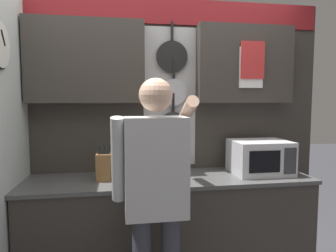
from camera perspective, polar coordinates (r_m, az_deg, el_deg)
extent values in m
cube|color=#38332D|center=(2.59, 0.38, -19.87)|extent=(2.24, 0.56, 0.88)
cube|color=#4C4C4C|center=(2.43, 0.39, -10.07)|extent=(2.27, 0.59, 0.03)
cube|color=#38332D|center=(2.67, -0.69, -2.23)|extent=(2.84, 0.04, 2.39)
cube|color=maroon|center=(2.72, -0.62, 21.02)|extent=(2.80, 0.02, 0.22)
cube|color=#38332D|center=(2.55, -15.34, 11.79)|extent=(0.93, 0.16, 0.67)
cube|color=#38332D|center=(2.76, 14.34, 11.28)|extent=(0.85, 0.16, 0.67)
cube|color=#B2B2B2|center=(2.63, 0.33, 5.50)|extent=(0.46, 0.01, 1.20)
cylinder|color=black|center=(2.63, 0.77, 13.05)|extent=(0.27, 0.02, 0.27)
cube|color=black|center=(2.66, 0.80, 17.64)|extent=(0.02, 0.02, 0.16)
cylinder|color=#B7B7BC|center=(2.61, 1.08, 6.46)|extent=(0.23, 0.02, 0.23)
cube|color=black|center=(2.61, 1.11, 10.84)|extent=(0.02, 0.02, 0.16)
cylinder|color=#2D2D33|center=(2.61, 0.96, 0.13)|extent=(0.24, 0.02, 0.24)
cube|color=black|center=(2.60, 0.99, 4.48)|extent=(0.02, 0.02, 0.16)
cylinder|color=red|center=(2.61, -2.20, -2.63)|extent=(0.01, 0.01, 0.24)
ellipsoid|color=red|center=(2.63, -2.19, -5.55)|extent=(0.06, 0.01, 0.05)
cylinder|color=silver|center=(2.62, -0.45, -2.42)|extent=(0.01, 0.01, 0.22)
ellipsoid|color=silver|center=(2.64, -0.45, -5.14)|extent=(0.05, 0.01, 0.05)
cylinder|color=silver|center=(2.63, 1.28, -2.02)|extent=(0.01, 0.01, 0.19)
ellipsoid|color=silver|center=(2.64, 1.28, -4.36)|extent=(0.05, 0.01, 0.05)
cylinder|color=silver|center=(2.65, 3.00, -2.49)|extent=(0.01, 0.01, 0.23)
ellipsoid|color=silver|center=(2.67, 2.98, -5.28)|extent=(0.05, 0.01, 0.04)
cube|color=white|center=(2.68, 15.56, 10.68)|extent=(0.21, 0.02, 0.34)
cube|color=red|center=(2.68, 15.82, 11.99)|extent=(0.21, 0.02, 0.31)
cylinder|color=white|center=(2.19, -29.36, 13.42)|extent=(0.02, 0.29, 0.29)
cube|color=black|center=(2.22, -28.89, 14.48)|extent=(0.01, 0.06, 0.09)
cube|color=silver|center=(2.64, 17.07, -5.66)|extent=(0.46, 0.38, 0.28)
cube|color=black|center=(2.45, 17.98, -6.51)|extent=(0.26, 0.01, 0.17)
cube|color=#333338|center=(2.56, 22.26, -6.17)|extent=(0.10, 0.01, 0.21)
cube|color=brown|center=(2.38, -12.05, -7.57)|extent=(0.12, 0.16, 0.21)
cylinder|color=black|center=(2.33, -13.08, -4.54)|extent=(0.02, 0.03, 0.06)
cylinder|color=black|center=(2.33, -12.77, -4.69)|extent=(0.02, 0.03, 0.05)
cylinder|color=black|center=(2.33, -12.46, -4.61)|extent=(0.02, 0.03, 0.06)
cylinder|color=black|center=(2.32, -12.15, -4.51)|extent=(0.02, 0.03, 0.06)
cylinder|color=black|center=(2.32, -11.84, -4.58)|extent=(0.02, 0.03, 0.06)
cylinder|color=black|center=(2.32, -11.53, -4.33)|extent=(0.02, 0.03, 0.08)
cylinder|color=black|center=(2.32, -11.22, -4.35)|extent=(0.02, 0.03, 0.08)
cylinder|color=white|center=(2.39, -6.71, -8.49)|extent=(0.10, 0.10, 0.12)
cylinder|color=silver|center=(2.38, -7.15, -6.53)|extent=(0.05, 0.03, 0.19)
cylinder|color=silver|center=(2.35, -6.84, -5.34)|extent=(0.02, 0.02, 0.30)
cylinder|color=tan|center=(2.38, -6.46, -6.09)|extent=(0.06, 0.04, 0.22)
cylinder|color=tan|center=(2.38, -6.14, -6.61)|extent=(0.05, 0.02, 0.18)
cylinder|color=tan|center=(2.35, -6.52, -6.10)|extent=(0.01, 0.06, 0.23)
cylinder|color=black|center=(2.37, -6.11, -5.62)|extent=(0.04, 0.05, 0.27)
cube|color=#BCBCBC|center=(1.85, -2.30, -7.79)|extent=(0.38, 0.22, 0.61)
sphere|color=#DBAD8E|center=(1.80, -2.35, 5.94)|extent=(0.20, 0.20, 0.20)
cylinder|color=#BCBCBC|center=(1.86, -9.53, -6.44)|extent=(0.08, 0.21, 0.55)
cylinder|color=#DBAD8E|center=(2.09, 3.13, 1.63)|extent=(0.08, 0.53, 0.30)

